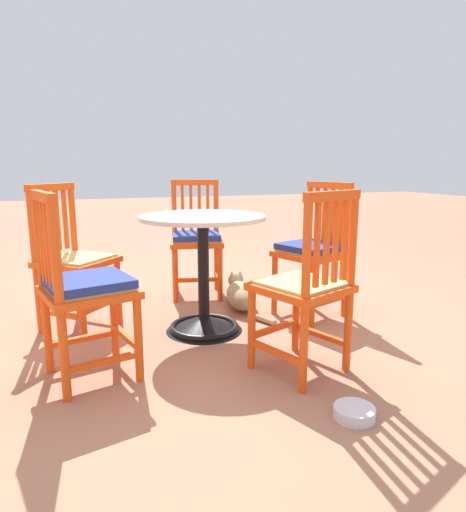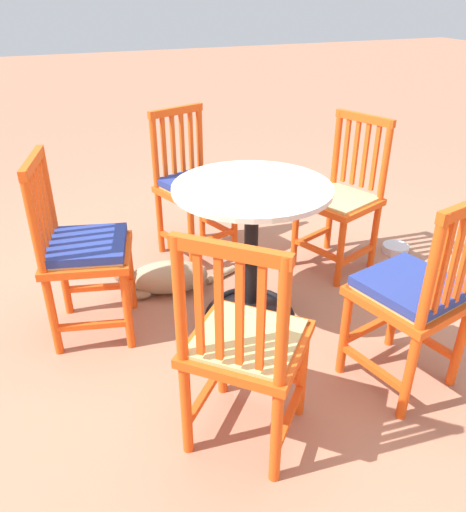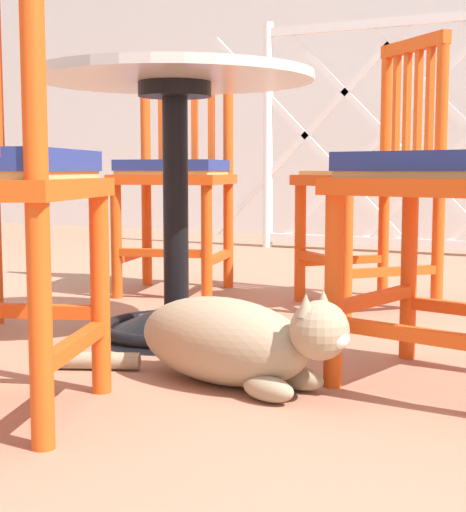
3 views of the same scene
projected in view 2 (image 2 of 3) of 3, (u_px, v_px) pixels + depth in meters
ground_plane at (245, 316)px, 2.67m from camera, size 24.00×24.00×0.00m
cafe_table at (251, 268)px, 2.56m from camera, size 0.76×0.76×0.73m
orange_chair_facing_out at (341, 200)px, 2.97m from camera, size 0.52×0.52×0.91m
orange_chair_tucked_in at (194, 187)px, 3.11m from camera, size 0.51×0.51×0.91m
orange_chair_by_planter at (83, 252)px, 2.37m from camera, size 0.48×0.48×0.91m
orange_chair_near_fence at (245, 348)px, 1.77m from camera, size 0.57×0.57×0.91m
orange_chair_at_corner at (415, 295)px, 2.04m from camera, size 0.48×0.48×0.91m
tabby_cat at (162, 277)px, 2.84m from camera, size 0.75×0.29×0.23m
pet_water_bowl at (396, 249)px, 3.30m from camera, size 0.17×0.17×0.05m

